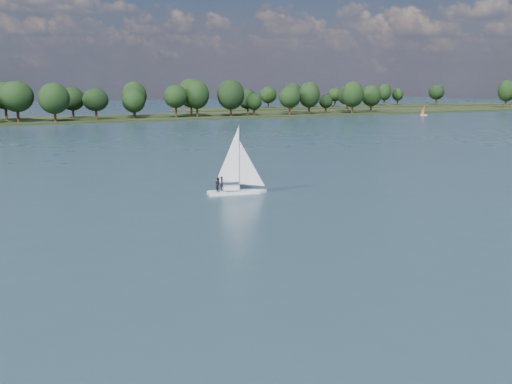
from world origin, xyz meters
The scene contains 6 objects.
ground centered at (0.00, 100.00, 0.00)m, with size 700.00×700.00×0.00m, color #233342.
far_shore centered at (0.00, 212.00, 0.00)m, with size 660.00×40.00×1.50m, color black.
far_shore_back centered at (160.00, 260.00, 0.00)m, with size 220.00×30.00×1.40m, color black.
sailboat centered at (-10.50, 53.49, 2.56)m, with size 7.21×3.21×9.18m.
dinghy_orange centered at (134.78, 179.15, 1.09)m, with size 3.00×2.64×4.63m.
treeline centered at (-15.76, 208.93, 8.12)m, with size 562.13×73.85×18.26m.
Camera 1 is at (-39.23, -11.83, 13.99)m, focal length 40.00 mm.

